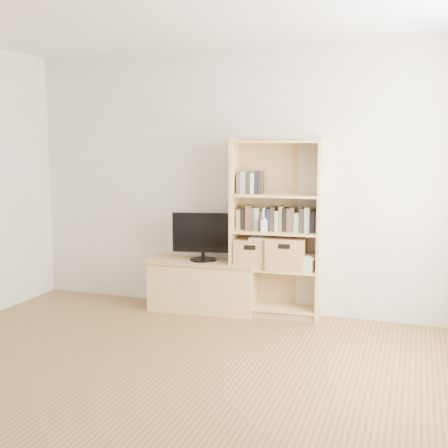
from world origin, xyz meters
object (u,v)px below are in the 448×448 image
at_px(tv_stand, 203,286).
at_px(basket_right, 286,253).
at_px(laptop, 270,238).
at_px(television, 203,237).
at_px(basket_left, 252,253).
at_px(bookshelf, 276,229).
at_px(baby_monitor, 264,226).

xyz_separation_m(tv_stand, basket_right, (0.84, 0.05, 0.38)).
distance_m(tv_stand, laptop, 0.85).
relative_size(television, basket_left, 1.84).
relative_size(tv_stand, basket_right, 2.90).
height_order(television, basket_right, television).
xyz_separation_m(tv_stand, television, (0.00, 0.00, 0.51)).
height_order(bookshelf, laptop, bookshelf).
bearing_deg(laptop, basket_right, 8.58).
relative_size(television, laptop, 1.77).
bearing_deg(bookshelf, baby_monitor, -135.00).
relative_size(basket_left, laptop, 0.96).
distance_m(television, laptop, 0.68).
distance_m(television, basket_left, 0.52).
xyz_separation_m(basket_left, basket_right, (0.33, 0.02, 0.01)).
bearing_deg(television, tv_stand, 0.00).
xyz_separation_m(television, basket_left, (0.50, 0.03, -0.13)).
xyz_separation_m(bookshelf, television, (-0.73, -0.05, -0.11)).
relative_size(television, basket_right, 1.67).
relative_size(bookshelf, laptop, 4.97).
height_order(bookshelf, television, bookshelf).
distance_m(baby_monitor, basket_right, 0.35).
relative_size(bookshelf, basket_left, 5.16).
bearing_deg(laptop, television, -172.89).
distance_m(baby_monitor, basket_left, 0.32).
bearing_deg(basket_right, baby_monitor, -157.04).
xyz_separation_m(bookshelf, laptop, (-0.06, -0.01, -0.09)).
xyz_separation_m(television, laptop, (0.68, 0.04, 0.02)).
distance_m(tv_stand, basket_left, 0.63).
distance_m(bookshelf, laptop, 0.11).
relative_size(tv_stand, baby_monitor, 9.46).
xyz_separation_m(tv_stand, basket_left, (0.50, 0.03, 0.37)).
height_order(bookshelf, basket_left, bookshelf).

